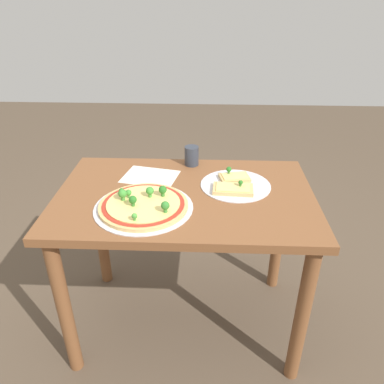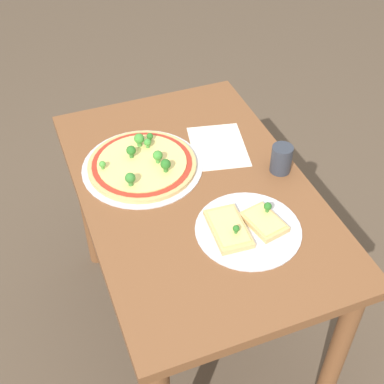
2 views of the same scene
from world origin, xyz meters
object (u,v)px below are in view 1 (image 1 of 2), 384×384
object	(u,v)px
pizza_tray_slice	(234,184)
drinking_cup	(192,156)
pizza_tray_whole	(144,205)
dining_table	(185,217)

from	to	relation	value
pizza_tray_slice	drinking_cup	xyz separation A→B (m)	(0.20, -0.22, 0.04)
pizza_tray_whole	pizza_tray_slice	size ratio (longest dim) A/B	1.28
pizza_tray_whole	drinking_cup	xyz separation A→B (m)	(-0.17, -0.41, 0.03)
dining_table	pizza_tray_slice	world-z (taller)	pizza_tray_slice
pizza_tray_whole	pizza_tray_slice	bearing A→B (deg)	-151.94
dining_table	pizza_tray_whole	xyz separation A→B (m)	(0.16, 0.13, 0.14)
dining_table	drinking_cup	xyz separation A→B (m)	(-0.02, -0.29, 0.17)
drinking_cup	dining_table	bearing A→B (deg)	86.80
dining_table	pizza_tray_slice	xyz separation A→B (m)	(-0.21, -0.07, 0.13)
dining_table	drinking_cup	world-z (taller)	drinking_cup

